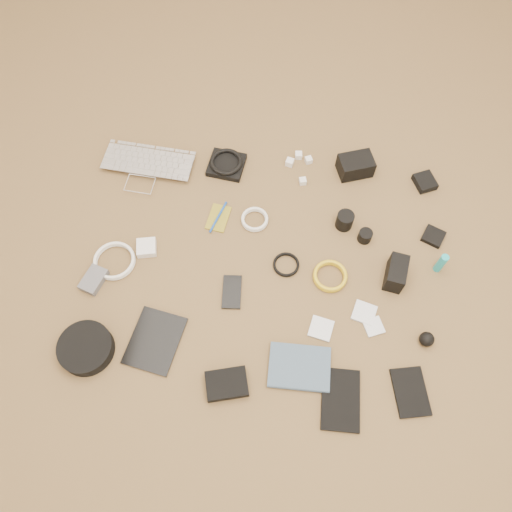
# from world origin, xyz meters

# --- Properties ---
(laptop) EXTENTS (0.40, 0.29, 0.03)m
(laptop) POSITION_xyz_m (-0.52, 0.38, 0.01)
(laptop) COLOR silver
(laptop) RESTS_ON ground
(headphone_pouch) EXTENTS (0.16, 0.15, 0.03)m
(headphone_pouch) POSITION_xyz_m (-0.18, 0.45, 0.01)
(headphone_pouch) COLOR black
(headphone_pouch) RESTS_ON ground
(headphones) EXTENTS (0.15, 0.15, 0.02)m
(headphones) POSITION_xyz_m (-0.18, 0.45, 0.03)
(headphones) COLOR black
(headphones) RESTS_ON headphone_pouch
(charger_a) EXTENTS (0.03, 0.03, 0.03)m
(charger_a) POSITION_xyz_m (0.11, 0.54, 0.01)
(charger_a) COLOR white
(charger_a) RESTS_ON ground
(charger_b) EXTENTS (0.04, 0.04, 0.03)m
(charger_b) POSITION_xyz_m (0.08, 0.49, 0.01)
(charger_b) COLOR white
(charger_b) RESTS_ON ground
(charger_c) EXTENTS (0.04, 0.04, 0.03)m
(charger_c) POSITION_xyz_m (0.16, 0.52, 0.01)
(charger_c) COLOR white
(charger_c) RESTS_ON ground
(charger_d) EXTENTS (0.03, 0.03, 0.03)m
(charger_d) POSITION_xyz_m (0.14, 0.41, 0.01)
(charger_d) COLOR white
(charger_d) RESTS_ON ground
(dslr_camera) EXTENTS (0.16, 0.13, 0.08)m
(dslr_camera) POSITION_xyz_m (0.35, 0.49, 0.04)
(dslr_camera) COLOR black
(dslr_camera) RESTS_ON ground
(lens_pouch) EXTENTS (0.11, 0.11, 0.03)m
(lens_pouch) POSITION_xyz_m (0.64, 0.45, 0.02)
(lens_pouch) COLOR black
(lens_pouch) RESTS_ON ground
(notebook_olive) EXTENTS (0.09, 0.13, 0.01)m
(notebook_olive) POSITION_xyz_m (-0.18, 0.20, 0.00)
(notebook_olive) COLOR olive
(notebook_olive) RESTS_ON ground
(pen_blue) EXTENTS (0.05, 0.15, 0.01)m
(pen_blue) POSITION_xyz_m (-0.18, 0.20, 0.01)
(pen_blue) COLOR #1444A9
(pen_blue) RESTS_ON notebook_olive
(cable_white_a) EXTENTS (0.11, 0.11, 0.01)m
(cable_white_a) POSITION_xyz_m (-0.04, 0.20, 0.01)
(cable_white_a) COLOR white
(cable_white_a) RESTS_ON ground
(lens_a) EXTENTS (0.08, 0.08, 0.07)m
(lens_a) POSITION_xyz_m (0.31, 0.22, 0.04)
(lens_a) COLOR black
(lens_a) RESTS_ON ground
(lens_b) EXTENTS (0.07, 0.07, 0.05)m
(lens_b) POSITION_xyz_m (0.40, 0.17, 0.02)
(lens_b) COLOR black
(lens_b) RESTS_ON ground
(card_reader) EXTENTS (0.10, 0.10, 0.02)m
(card_reader) POSITION_xyz_m (0.66, 0.20, 0.01)
(card_reader) COLOR black
(card_reader) RESTS_ON ground
(power_brick) EXTENTS (0.09, 0.09, 0.03)m
(power_brick) POSITION_xyz_m (-0.44, 0.03, 0.02)
(power_brick) COLOR white
(power_brick) RESTS_ON ground
(cable_white_b) EXTENTS (0.20, 0.20, 0.01)m
(cable_white_b) POSITION_xyz_m (-0.55, -0.04, 0.01)
(cable_white_b) COLOR white
(cable_white_b) RESTS_ON ground
(cable_black) EXTENTS (0.12, 0.12, 0.01)m
(cable_black) POSITION_xyz_m (0.10, 0.02, 0.00)
(cable_black) COLOR black
(cable_black) RESTS_ON ground
(cable_yellow) EXTENTS (0.17, 0.17, 0.01)m
(cable_yellow) POSITION_xyz_m (0.27, -0.01, 0.01)
(cable_yellow) COLOR gold
(cable_yellow) RESTS_ON ground
(flash) EXTENTS (0.09, 0.13, 0.09)m
(flash) POSITION_xyz_m (0.51, 0.01, 0.05)
(flash) COLOR black
(flash) RESTS_ON ground
(lens_cleaner) EXTENTS (0.03, 0.03, 0.10)m
(lens_cleaner) POSITION_xyz_m (0.67, 0.07, 0.05)
(lens_cleaner) COLOR #1BA6B1
(lens_cleaner) RESTS_ON ground
(battery_charger) EXTENTS (0.10, 0.12, 0.03)m
(battery_charger) POSITION_xyz_m (-0.61, -0.12, 0.01)
(battery_charger) COLOR #59585D
(battery_charger) RESTS_ON ground
(tablet) EXTENTS (0.21, 0.25, 0.01)m
(tablet) POSITION_xyz_m (-0.34, -0.33, 0.00)
(tablet) COLOR black
(tablet) RESTS_ON ground
(phone) EXTENTS (0.08, 0.14, 0.01)m
(phone) POSITION_xyz_m (-0.09, -0.11, 0.01)
(phone) COLOR black
(phone) RESTS_ON ground
(filter_case_left) EXTENTS (0.09, 0.09, 0.01)m
(filter_case_left) POSITION_xyz_m (0.25, -0.22, 0.01)
(filter_case_left) COLOR silver
(filter_case_left) RESTS_ON ground
(filter_case_mid) EXTENTS (0.10, 0.10, 0.01)m
(filter_case_mid) POSITION_xyz_m (0.40, -0.14, 0.01)
(filter_case_mid) COLOR silver
(filter_case_mid) RESTS_ON ground
(filter_case_right) EXTENTS (0.09, 0.09, 0.01)m
(filter_case_right) POSITION_xyz_m (0.43, -0.19, 0.00)
(filter_case_right) COLOR silver
(filter_case_right) RESTS_ON ground
(air_blower) EXTENTS (0.06, 0.06, 0.05)m
(air_blower) POSITION_xyz_m (0.61, -0.22, 0.03)
(air_blower) COLOR black
(air_blower) RESTS_ON ground
(headphone_case) EXTENTS (0.19, 0.19, 0.05)m
(headphone_case) POSITION_xyz_m (-0.56, -0.38, 0.03)
(headphone_case) COLOR black
(headphone_case) RESTS_ON ground
(drive_case) EXTENTS (0.16, 0.13, 0.03)m
(drive_case) POSITION_xyz_m (-0.06, -0.45, 0.02)
(drive_case) COLOR black
(drive_case) RESTS_ON ground
(paperback) EXTENTS (0.21, 0.16, 0.02)m
(paperback) POSITION_xyz_m (0.18, -0.45, 0.01)
(paperback) COLOR #3F546A
(paperback) RESTS_ON ground
(notebook_black_a) EXTENTS (0.13, 0.21, 0.01)m
(notebook_black_a) POSITION_xyz_m (0.32, -0.46, 0.01)
(notebook_black_a) COLOR black
(notebook_black_a) RESTS_ON ground
(notebook_black_b) EXTENTS (0.14, 0.18, 0.01)m
(notebook_black_b) POSITION_xyz_m (0.56, -0.41, 0.01)
(notebook_black_b) COLOR black
(notebook_black_b) RESTS_ON ground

